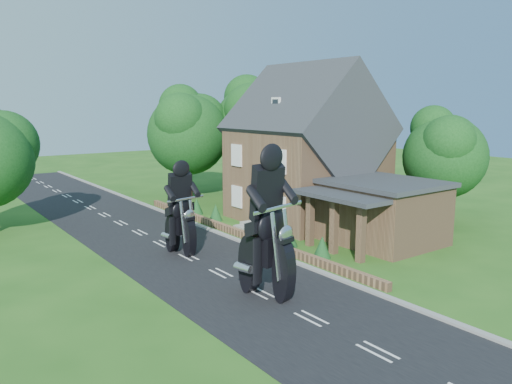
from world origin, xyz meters
TOP-DOWN VIEW (x-y plane):
  - ground at (0.00, 0.00)m, footprint 120.00×120.00m
  - road at (0.00, 0.00)m, footprint 7.00×80.00m
  - kerb at (3.65, 0.00)m, footprint 0.30×80.00m
  - garden_wall at (4.30, 5.00)m, footprint 0.30×22.00m
  - house at (10.49, 6.00)m, footprint 9.54×8.64m
  - annex at (9.87, -0.80)m, footprint 7.05×5.94m
  - tree_annex_side at (17.13, 0.10)m, footprint 5.64×5.20m
  - tree_house_right at (16.65, 8.62)m, footprint 6.51×6.00m
  - tree_behind_house at (14.18, 16.14)m, footprint 7.81×7.20m
  - tree_behind_left at (8.16, 17.13)m, footprint 6.94×6.40m
  - shrub_a at (5.30, -1.00)m, footprint 0.90×0.90m
  - shrub_b at (5.30, 1.50)m, footprint 0.90×0.90m
  - shrub_c at (5.30, 4.00)m, footprint 0.90×0.90m
  - shrub_d at (5.30, 9.00)m, footprint 0.90×0.90m
  - shrub_e at (5.30, 11.50)m, footprint 0.90×0.90m
  - shrub_f at (5.30, 14.00)m, footprint 0.90×0.90m
  - motorcycle_lead at (-0.02, -3.43)m, footprint 0.93×2.01m
  - motorcycle_follow at (-0.04, 3.69)m, footprint 0.68×1.59m

SIDE VIEW (x-z plane):
  - ground at x=0.00m, z-range 0.00..0.00m
  - road at x=0.00m, z-range 0.00..0.02m
  - kerb at x=3.65m, z-range 0.00..0.12m
  - garden_wall at x=4.30m, z-range 0.00..0.40m
  - shrub_a at x=5.30m, z-range 0.00..1.10m
  - shrub_b at x=5.30m, z-range 0.00..1.10m
  - shrub_c at x=5.30m, z-range 0.00..1.10m
  - shrub_d at x=5.30m, z-range 0.00..1.10m
  - shrub_e at x=5.30m, z-range 0.00..1.10m
  - shrub_f at x=5.30m, z-range 0.00..1.10m
  - motorcycle_follow at x=-0.04m, z-range 0.00..1.44m
  - motorcycle_lead at x=-0.02m, z-range 0.00..1.82m
  - annex at x=9.87m, z-range 0.05..3.49m
  - house at x=10.49m, z-range -0.78..9.46m
  - tree_annex_side at x=17.13m, z-range 0.95..8.43m
  - tree_house_right at x=16.65m, z-range 0.99..9.39m
  - tree_behind_left at x=8.16m, z-range 1.15..10.31m
  - tree_behind_house at x=14.18m, z-range 1.19..11.27m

